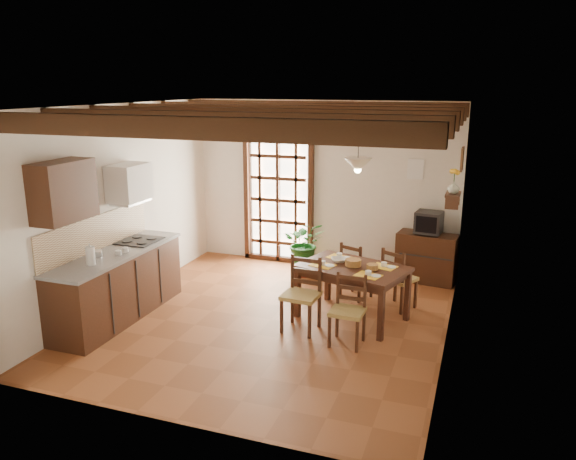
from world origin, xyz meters
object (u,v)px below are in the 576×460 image
at_px(chair_near_right, 347,323).
at_px(chair_far_right, 398,289).
at_px(chair_far_left, 356,280).
at_px(crt_tv, 429,222).
at_px(kitchen_counter, 118,284).
at_px(dining_table, 353,273).
at_px(sideboard, 427,258).
at_px(chair_near_left, 301,308).
at_px(potted_plant, 305,242).
at_px(pendant_lamp, 358,163).

relative_size(chair_near_right, chair_far_right, 0.98).
height_order(chair_far_left, chair_far_right, chair_far_right).
bearing_deg(crt_tv, kitchen_counter, -135.65).
relative_size(dining_table, chair_far_left, 1.85).
bearing_deg(chair_near_right, sideboard, 77.95).
relative_size(chair_near_left, chair_far_right, 1.08).
height_order(chair_near_left, crt_tv, crt_tv).
bearing_deg(dining_table, chair_far_left, 116.12).
distance_m(sideboard, crt_tv, 0.58).
bearing_deg(sideboard, crt_tv, -82.05).
distance_m(chair_far_right, potted_plant, 1.91).
xyz_separation_m(chair_far_right, potted_plant, (-1.66, 0.90, 0.30)).
xyz_separation_m(chair_near_left, chair_near_right, (0.65, -0.20, -0.03)).
bearing_deg(dining_table, pendant_lamp, 106.82).
distance_m(kitchen_counter, dining_table, 3.13).
bearing_deg(potted_plant, sideboard, 10.54).
bearing_deg(pendant_lamp, chair_near_right, -82.04).
bearing_deg(chair_near_right, pendant_lamp, 100.10).
height_order(crt_tv, pendant_lamp, pendant_lamp).
height_order(chair_far_left, potted_plant, potted_plant).
xyz_separation_m(dining_table, sideboard, (0.78, 1.82, -0.25)).
distance_m(chair_far_right, crt_tv, 1.45).
xyz_separation_m(sideboard, crt_tv, (0.00, -0.01, 0.58)).
height_order(chair_far_right, potted_plant, potted_plant).
bearing_deg(kitchen_counter, chair_far_right, 24.22).
xyz_separation_m(chair_far_left, potted_plant, (-1.01, 0.70, 0.31)).
bearing_deg(sideboard, chair_far_right, -93.35).
bearing_deg(chair_far_left, sideboard, -108.02).
relative_size(chair_far_right, pendant_lamp, 1.04).
distance_m(kitchen_counter, crt_tv, 4.71).
distance_m(chair_near_left, sideboard, 2.72).
distance_m(kitchen_counter, pendant_lamp, 3.54).
bearing_deg(kitchen_counter, potted_plant, 53.56).
relative_size(potted_plant, pendant_lamp, 2.27).
relative_size(kitchen_counter, chair_near_right, 2.63).
distance_m(chair_far_left, pendant_lamp, 1.94).
relative_size(kitchen_counter, pendant_lamp, 2.66).
bearing_deg(pendant_lamp, dining_table, -90.00).
bearing_deg(chair_near_right, potted_plant, 121.57).
height_order(chair_near_right, chair_far_right, chair_far_right).
xyz_separation_m(chair_far_left, chair_far_right, (0.65, -0.20, 0.01)).
height_order(chair_near_left, chair_far_right, chair_near_left).
bearing_deg(chair_near_left, chair_far_left, 76.54).
relative_size(chair_far_left, pendant_lamp, 1.00).
xyz_separation_m(dining_table, crt_tv, (0.78, 1.82, 0.33)).
relative_size(dining_table, chair_near_right, 1.82).
relative_size(chair_far_right, potted_plant, 0.46).
bearing_deg(crt_tv, sideboard, 97.31).
height_order(kitchen_counter, sideboard, kitchen_counter).
height_order(chair_near_right, pendant_lamp, pendant_lamp).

